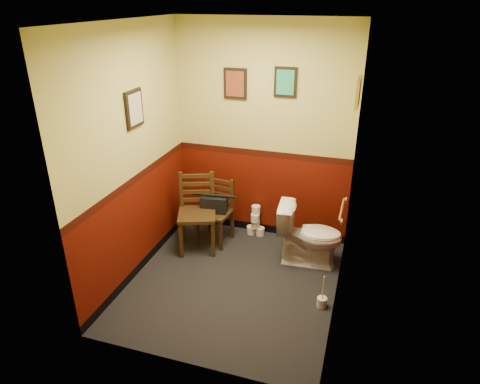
{
  "coord_description": "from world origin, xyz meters",
  "views": [
    {
      "loc": [
        1.23,
        -3.68,
        2.9
      ],
      "look_at": [
        0.0,
        0.25,
        1.0
      ],
      "focal_mm": 32.0,
      "sensor_mm": 36.0,
      "label": 1
    }
  ],
  "objects": [
    {
      "name": "toilet",
      "position": [
        0.72,
        0.65,
        0.37
      ],
      "size": [
        0.78,
        0.47,
        0.74
      ],
      "primitive_type": "imported",
      "rotation": [
        0.0,
        0.0,
        1.64
      ],
      "color": "white",
      "rests_on": "floor"
    },
    {
      "name": "ceiling",
      "position": [
        0.0,
        0.0,
        2.7
      ],
      "size": [
        2.2,
        2.4,
        0.0
      ],
      "primitive_type": "cube",
      "rotation": [
        3.14,
        0.0,
        0.0
      ],
      "color": "silver",
      "rests_on": "ground"
    },
    {
      "name": "wall_left",
      "position": [
        -1.1,
        0.0,
        1.35
      ],
      "size": [
        0.0,
        2.4,
        2.7
      ],
      "primitive_type": "cube",
      "rotation": [
        1.57,
        0.0,
        1.57
      ],
      "color": "#4D0E05",
      "rests_on": "ground"
    },
    {
      "name": "framed_print_right",
      "position": [
        1.08,
        0.6,
        2.05
      ],
      "size": [
        0.04,
        0.34,
        0.28
      ],
      "color": "olive",
      "rests_on": "wall_right"
    },
    {
      "name": "framed_print_back_a",
      "position": [
        -0.35,
        1.18,
        1.95
      ],
      "size": [
        0.28,
        0.04,
        0.36
      ],
      "color": "black",
      "rests_on": "wall_back"
    },
    {
      "name": "framed_print_left",
      "position": [
        -1.08,
        0.1,
        1.85
      ],
      "size": [
        0.04,
        0.3,
        0.38
      ],
      "color": "black",
      "rests_on": "wall_left"
    },
    {
      "name": "framed_print_back_b",
      "position": [
        0.25,
        1.18,
        2.0
      ],
      "size": [
        0.26,
        0.04,
        0.34
      ],
      "color": "black",
      "rests_on": "wall_back"
    },
    {
      "name": "floor",
      "position": [
        0.0,
        0.0,
        0.0
      ],
      "size": [
        2.2,
        2.4,
        0.0
      ],
      "primitive_type": "cube",
      "color": "black",
      "rests_on": "ground"
    },
    {
      "name": "grab_bar",
      "position": [
        1.07,
        0.25,
        0.95
      ],
      "size": [
        0.05,
        0.56,
        0.06
      ],
      "color": "silver",
      "rests_on": "wall_right"
    },
    {
      "name": "chair_right",
      "position": [
        -0.5,
        0.81,
        0.41
      ],
      "size": [
        0.43,
        0.43,
        0.82
      ],
      "rotation": [
        0.0,
        0.0,
        -0.12
      ],
      "color": "#402A13",
      "rests_on": "floor"
    },
    {
      "name": "wall_back",
      "position": [
        0.0,
        1.2,
        1.35
      ],
      "size": [
        2.2,
        0.0,
        2.7
      ],
      "primitive_type": "cube",
      "rotation": [
        1.57,
        0.0,
        0.0
      ],
      "color": "#4D0E05",
      "rests_on": "ground"
    },
    {
      "name": "toilet_brush",
      "position": [
        0.99,
        -0.1,
        0.06
      ],
      "size": [
        0.1,
        0.1,
        0.37
      ],
      "color": "silver",
      "rests_on": "floor"
    },
    {
      "name": "wall_right",
      "position": [
        1.1,
        0.0,
        1.35
      ],
      "size": [
        0.0,
        2.4,
        2.7
      ],
      "primitive_type": "cube",
      "rotation": [
        1.57,
        0.0,
        -1.57
      ],
      "color": "#4D0E05",
      "rests_on": "ground"
    },
    {
      "name": "chair_left",
      "position": [
        -0.66,
        0.59,
        0.48
      ],
      "size": [
        0.57,
        0.57,
        0.96
      ],
      "rotation": [
        0.0,
        0.0,
        0.35
      ],
      "color": "#402A13",
      "rests_on": "floor"
    },
    {
      "name": "handbag",
      "position": [
        -0.5,
        0.78,
        0.53
      ],
      "size": [
        0.34,
        0.2,
        0.24
      ],
      "rotation": [
        0.0,
        0.0,
        0.13
      ],
      "color": "black",
      "rests_on": "chair_right"
    },
    {
      "name": "wall_front",
      "position": [
        0.0,
        -1.2,
        1.35
      ],
      "size": [
        2.2,
        0.0,
        2.7
      ],
      "primitive_type": "cube",
      "rotation": [
        -1.57,
        0.0,
        0.0
      ],
      "color": "#4D0E05",
      "rests_on": "ground"
    },
    {
      "name": "tp_stack",
      "position": [
        -0.05,
        1.09,
        0.18
      ],
      "size": [
        0.24,
        0.15,
        0.42
      ],
      "color": "silver",
      "rests_on": "floor"
    }
  ]
}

